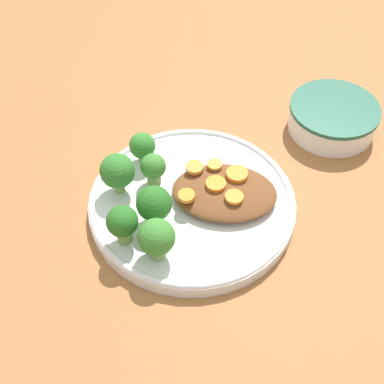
% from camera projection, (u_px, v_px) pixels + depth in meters
% --- Properties ---
extents(ground_plane, '(4.00, 4.00, 0.00)m').
position_uv_depth(ground_plane, '(192.00, 209.00, 0.69)').
color(ground_plane, '#9E6638').
extents(plate, '(0.26, 0.26, 0.02)m').
position_uv_depth(plate, '(192.00, 203.00, 0.68)').
color(plate, white).
rests_on(plate, ground_plane).
extents(dip_bowl, '(0.13, 0.13, 0.04)m').
position_uv_depth(dip_bowl, '(333.00, 116.00, 0.77)').
color(dip_bowl, white).
rests_on(dip_bowl, ground_plane).
extents(stew_mound, '(0.13, 0.10, 0.02)m').
position_uv_depth(stew_mound, '(224.00, 192.00, 0.67)').
color(stew_mound, brown).
rests_on(stew_mound, plate).
extents(broccoli_floret_0, '(0.03, 0.03, 0.05)m').
position_uv_depth(broccoli_floret_0, '(153.00, 168.00, 0.68)').
color(broccoli_floret_0, '#759E51').
rests_on(broccoli_floret_0, plate).
extents(broccoli_floret_1, '(0.04, 0.04, 0.05)m').
position_uv_depth(broccoli_floret_1, '(122.00, 223.00, 0.61)').
color(broccoli_floret_1, '#759E51').
rests_on(broccoli_floret_1, plate).
extents(broccoli_floret_2, '(0.04, 0.04, 0.06)m').
position_uv_depth(broccoli_floret_2, '(117.00, 172.00, 0.66)').
color(broccoli_floret_2, '#7FA85B').
rests_on(broccoli_floret_2, plate).
extents(broccoli_floret_3, '(0.04, 0.04, 0.06)m').
position_uv_depth(broccoli_floret_3, '(154.00, 204.00, 0.63)').
color(broccoli_floret_3, '#759E51').
rests_on(broccoli_floret_3, plate).
extents(broccoli_floret_4, '(0.04, 0.04, 0.06)m').
position_uv_depth(broccoli_floret_4, '(156.00, 238.00, 0.60)').
color(broccoli_floret_4, '#759E51').
rests_on(broccoli_floret_4, plate).
extents(broccoli_floret_5, '(0.03, 0.03, 0.05)m').
position_uv_depth(broccoli_floret_5, '(142.00, 146.00, 0.70)').
color(broccoli_floret_5, '#7FA85B').
rests_on(broccoli_floret_5, plate).
extents(carrot_slice_0, '(0.02, 0.02, 0.01)m').
position_uv_depth(carrot_slice_0, '(191.00, 167.00, 0.68)').
color(carrot_slice_0, orange).
rests_on(carrot_slice_0, stew_mound).
extents(carrot_slice_1, '(0.02, 0.02, 0.01)m').
position_uv_depth(carrot_slice_1, '(186.00, 196.00, 0.65)').
color(carrot_slice_1, orange).
rests_on(carrot_slice_1, stew_mound).
extents(carrot_slice_2, '(0.03, 0.03, 0.01)m').
position_uv_depth(carrot_slice_2, '(216.00, 184.00, 0.66)').
color(carrot_slice_2, orange).
rests_on(carrot_slice_2, stew_mound).
extents(carrot_slice_3, '(0.02, 0.02, 0.00)m').
position_uv_depth(carrot_slice_3, '(215.00, 165.00, 0.69)').
color(carrot_slice_3, orange).
rests_on(carrot_slice_3, stew_mound).
extents(carrot_slice_4, '(0.03, 0.03, 0.01)m').
position_uv_depth(carrot_slice_4, '(237.00, 174.00, 0.68)').
color(carrot_slice_4, orange).
rests_on(carrot_slice_4, stew_mound).
extents(carrot_slice_5, '(0.02, 0.02, 0.00)m').
position_uv_depth(carrot_slice_5, '(234.00, 197.00, 0.65)').
color(carrot_slice_5, orange).
rests_on(carrot_slice_5, stew_mound).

